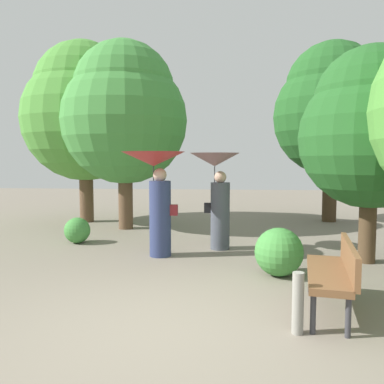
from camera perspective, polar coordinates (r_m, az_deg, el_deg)
name	(u,v)px	position (r m, az deg, el deg)	size (l,w,h in m)	color
ground_plane	(162,330)	(4.47, -4.36, -19.05)	(40.00, 40.00, 0.00)	gray
person_left	(156,182)	(7.39, -5.15, 1.47)	(1.17, 1.17, 1.94)	navy
person_right	(217,184)	(7.96, 3.60, 1.16)	(0.99, 0.99, 1.93)	#474C56
park_bench	(335,270)	(5.03, 19.75, -10.43)	(0.76, 1.56, 0.83)	#38383D
tree_near_left	(85,110)	(11.96, -15.09, 11.22)	(3.50, 3.50, 5.13)	brown
tree_near_right	(371,127)	(7.54, 24.22, 8.53)	(2.43, 2.43, 3.73)	#4C3823
tree_mid_left	(124,112)	(10.52, -9.64, 11.27)	(3.22, 3.22, 4.81)	brown
tree_far_back	(332,108)	(12.29, 19.38, 11.26)	(3.31, 3.31, 5.14)	#42301E
bush_path_left	(77,230)	(8.97, -16.09, -5.28)	(0.56, 0.56, 0.56)	#428C3D
bush_path_right	(279,252)	(6.36, 12.32, -8.37)	(0.75, 0.75, 0.75)	#428C3D
path_marker_post	(298,303)	(4.39, 14.90, -15.10)	(0.12, 0.12, 0.65)	gray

